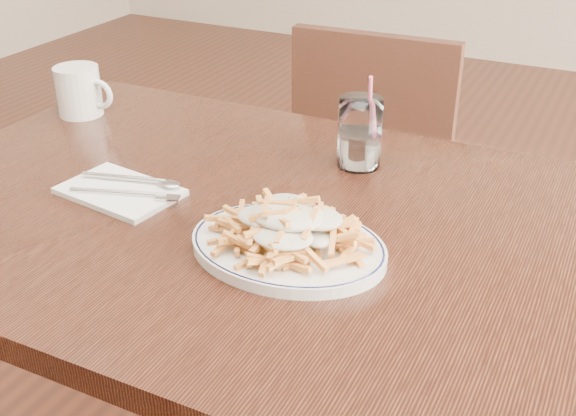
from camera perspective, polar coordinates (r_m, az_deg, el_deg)
The scene contains 8 objects.
table at distance 1.14m, azimuth -2.33°, elevation -3.68°, with size 1.20×0.80×0.75m.
chair_far at distance 1.88m, azimuth 7.22°, elevation 3.20°, with size 0.41×0.41×0.86m.
fries_plate at distance 0.99m, azimuth 0.00°, elevation -3.06°, with size 0.34×0.32×0.02m.
loaded_fries at distance 0.97m, azimuth -0.00°, elevation -1.03°, with size 0.24×0.22×0.06m.
napkin at distance 1.18m, azimuth -13.14°, elevation 1.28°, with size 0.19×0.12×0.01m, color white.
cutlery at distance 1.18m, azimuth -13.02°, elevation 1.74°, with size 0.20×0.12×0.01m.
water_glass at distance 1.24m, azimuth 5.69°, elevation 5.60°, with size 0.07×0.07×0.16m.
coffee_mug at distance 1.52m, azimuth -16.14°, elevation 8.86°, with size 0.13×0.09×0.10m.
Camera 1 is at (0.47, -0.85, 1.28)m, focal length 45.00 mm.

